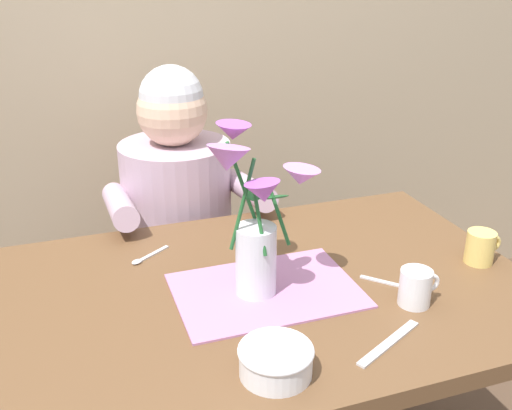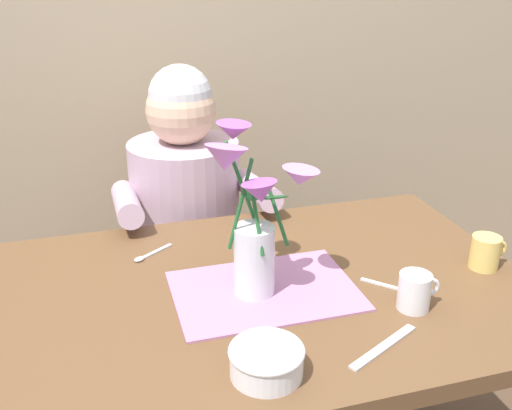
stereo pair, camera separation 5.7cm
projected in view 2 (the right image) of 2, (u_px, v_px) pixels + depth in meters
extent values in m
cube|color=tan|center=(178.00, 9.00, 2.04)|extent=(4.00, 0.10, 2.50)
cube|color=brown|center=(267.00, 294.00, 1.33)|extent=(1.20, 0.80, 0.04)
cylinder|color=brown|center=(44.00, 375.00, 1.63)|extent=(0.06, 0.06, 0.70)
cylinder|color=brown|center=(393.00, 313.00, 1.91)|extent=(0.06, 0.06, 0.70)
cylinder|color=#4C4C56|center=(192.00, 334.00, 2.06)|extent=(0.30, 0.30, 0.40)
cylinder|color=#BC9EB2|center=(187.00, 217.00, 1.88)|extent=(0.34, 0.34, 0.50)
sphere|color=#DBB293|center=(181.00, 110.00, 1.74)|extent=(0.21, 0.21, 0.21)
sphere|color=silver|center=(180.00, 97.00, 1.73)|extent=(0.19, 0.19, 0.19)
cylinder|color=#BC9EB2|center=(127.00, 203.00, 1.66)|extent=(0.07, 0.33, 0.12)
cylinder|color=#BC9EB2|center=(256.00, 189.00, 1.76)|extent=(0.07, 0.33, 0.12)
cube|color=#B275A3|center=(265.00, 291.00, 1.30)|extent=(0.40, 0.28, 0.00)
cylinder|color=silver|center=(254.00, 261.00, 1.26)|extent=(0.09, 0.09, 0.16)
cylinder|color=#23602D|center=(277.00, 213.00, 1.23)|extent=(0.04, 0.05, 0.14)
cone|color=#CC7FDB|center=(300.00, 177.00, 1.22)|extent=(0.09, 0.09, 0.05)
sphere|color=#E5D14C|center=(300.00, 175.00, 1.22)|extent=(0.02, 0.02, 0.02)
cylinder|color=#23602D|center=(244.00, 190.00, 1.24)|extent=(0.08, 0.01, 0.22)
cone|color=#A351B7|center=(233.00, 132.00, 1.23)|extent=(0.10, 0.10, 0.04)
sphere|color=#E5D14C|center=(233.00, 129.00, 1.23)|extent=(0.02, 0.02, 0.02)
cylinder|color=#23602D|center=(240.00, 205.00, 1.20)|extent=(0.05, 0.02, 0.20)
cone|color=#CC7FDB|center=(225.00, 158.00, 1.15)|extent=(0.13, 0.13, 0.06)
sphere|color=#E5D14C|center=(225.00, 156.00, 1.15)|extent=(0.02, 0.02, 0.02)
cylinder|color=#23602D|center=(257.00, 221.00, 1.20)|extent=(0.02, 0.05, 0.14)
cone|color=#A351B7|center=(260.00, 193.00, 1.15)|extent=(0.11, 0.11, 0.05)
sphere|color=#E5D14C|center=(260.00, 190.00, 1.14)|extent=(0.02, 0.02, 0.02)
ellipsoid|color=#23602D|center=(274.00, 197.00, 1.25)|extent=(0.10, 0.08, 0.04)
ellipsoid|color=#23602D|center=(252.00, 191.00, 1.26)|extent=(0.06, 0.10, 0.02)
cylinder|color=white|center=(266.00, 363.00, 1.04)|extent=(0.13, 0.13, 0.05)
torus|color=white|center=(267.00, 351.00, 1.03)|extent=(0.14, 0.14, 0.01)
cube|color=silver|center=(384.00, 347.00, 1.11)|extent=(0.18, 0.10, 0.00)
cylinder|color=#E5C666|center=(485.00, 252.00, 1.39)|extent=(0.07, 0.07, 0.08)
torus|color=#E5C666|center=(499.00, 249.00, 1.39)|extent=(0.04, 0.01, 0.04)
cylinder|color=silver|center=(414.00, 291.00, 1.22)|extent=(0.07, 0.07, 0.08)
torus|color=silver|center=(431.00, 287.00, 1.23)|extent=(0.04, 0.01, 0.04)
cube|color=silver|center=(382.00, 285.00, 1.32)|extent=(0.08, 0.08, 0.00)
ellipsoid|color=silver|center=(406.00, 290.00, 1.30)|extent=(0.03, 0.03, 0.01)
cube|color=silver|center=(156.00, 252.00, 1.47)|extent=(0.09, 0.07, 0.00)
ellipsoid|color=silver|center=(139.00, 259.00, 1.43)|extent=(0.03, 0.03, 0.01)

